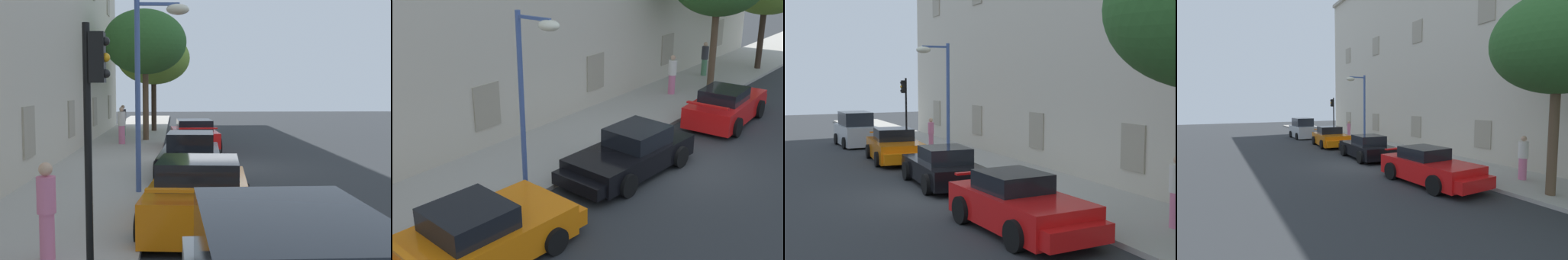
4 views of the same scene
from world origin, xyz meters
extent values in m
plane|color=#2B2D30|center=(0.00, 0.00, 0.00)|extent=(80.00, 80.00, 0.00)
cube|color=#A8A399|center=(0.00, 4.17, 0.07)|extent=(60.00, 3.70, 0.14)
cube|color=#9E937F|center=(-14.86, 5.99, 1.60)|extent=(1.10, 0.06, 1.50)
cube|color=#9E937F|center=(-8.91, 5.99, 1.60)|extent=(1.10, 0.06, 1.50)
cube|color=#9E937F|center=(-2.97, 5.99, 1.60)|extent=(1.10, 0.06, 1.50)
cube|color=#9E937F|center=(2.97, 5.99, 1.60)|extent=(1.10, 0.06, 1.50)
cube|color=#9E937F|center=(-14.86, 5.99, 8.20)|extent=(1.10, 0.06, 1.50)
cube|color=orange|center=(-7.39, 1.22, 0.55)|extent=(4.34, 2.34, 0.79)
cube|color=black|center=(-7.71, 1.25, 1.21)|extent=(1.81, 1.73, 0.53)
cube|color=orange|center=(-5.56, 1.06, 0.45)|extent=(1.41, 1.93, 0.44)
cube|color=orange|center=(-9.31, 1.39, 1.16)|extent=(0.31, 1.69, 0.06)
cylinder|color=black|center=(-6.01, 2.09, 0.33)|extent=(0.67, 0.30, 0.66)
cylinder|color=black|center=(-6.19, 0.12, 0.33)|extent=(0.67, 0.30, 0.66)
cylinder|color=black|center=(-8.60, 2.32, 0.33)|extent=(0.67, 0.30, 0.66)
cylinder|color=black|center=(-8.77, 0.34, 0.33)|extent=(0.67, 0.30, 0.66)
cube|color=black|center=(-1.42, 1.23, 0.53)|extent=(4.48, 2.13, 0.66)
cube|color=black|center=(-1.09, 1.22, 1.13)|extent=(1.84, 1.60, 0.54)
cube|color=black|center=(-3.35, 1.35, 0.45)|extent=(1.41, 1.80, 0.36)
cylinder|color=black|center=(-2.83, 0.38, 0.35)|extent=(0.71, 0.28, 0.69)
cylinder|color=black|center=(-2.72, 2.25, 0.35)|extent=(0.71, 0.28, 0.69)
cylinder|color=black|center=(-0.12, 0.22, 0.35)|extent=(0.71, 0.28, 0.69)
cylinder|color=black|center=(-0.01, 2.09, 0.35)|extent=(0.71, 0.28, 0.69)
cube|color=red|center=(4.79, 0.90, 0.58)|extent=(4.35, 2.12, 0.79)
cube|color=black|center=(4.47, 0.88, 1.21)|extent=(1.78, 1.59, 0.47)
cube|color=red|center=(6.65, 1.02, 0.48)|extent=(1.38, 1.79, 0.43)
cube|color=red|center=(2.84, 0.78, 1.20)|extent=(0.26, 1.59, 0.06)
cylinder|color=black|center=(6.04, 1.91, 0.36)|extent=(0.74, 0.28, 0.73)
cylinder|color=black|center=(6.16, 0.06, 0.36)|extent=(0.74, 0.28, 0.73)
cylinder|color=black|center=(3.42, 1.75, 0.36)|extent=(0.74, 0.28, 0.73)
cylinder|color=black|center=(3.53, -0.11, 0.36)|extent=(0.74, 0.28, 0.73)
cube|color=#B2B7BC|center=(-13.62, 0.76, 0.63)|extent=(3.66, 1.75, 1.04)
cube|color=#1E232B|center=(-13.62, 0.76, 1.51)|extent=(2.20, 1.52, 0.74)
cylinder|color=black|center=(-12.55, 1.62, 0.31)|extent=(0.63, 0.21, 0.63)
cylinder|color=black|center=(-12.52, -0.07, 0.31)|extent=(0.63, 0.21, 0.63)
cylinder|color=black|center=(-14.73, 1.58, 0.31)|extent=(0.63, 0.21, 0.63)
cylinder|color=black|center=(-14.70, -0.11, 0.31)|extent=(0.63, 0.21, 0.63)
cylinder|color=black|center=(-11.00, 2.87, 1.95)|extent=(0.10, 0.10, 3.61)
cube|color=black|center=(-11.00, 2.73, 3.30)|extent=(0.22, 0.20, 0.66)
sphere|color=black|center=(-11.00, 2.62, 3.51)|extent=(0.12, 0.12, 0.12)
sphere|color=orange|center=(-11.00, 2.62, 3.30)|extent=(0.12, 0.12, 0.12)
sphere|color=black|center=(-11.00, 2.62, 3.09)|extent=(0.12, 0.12, 0.12)
cylinder|color=#3F5999|center=(-4.55, 2.69, 2.66)|extent=(0.14, 0.14, 5.05)
cube|color=#3F5999|center=(-4.55, 2.14, 5.04)|extent=(0.08, 1.10, 0.08)
ellipsoid|color=#EAE5C6|center=(-4.55, 1.64, 4.91)|extent=(0.44, 0.60, 0.28)
cylinder|color=pink|center=(-9.72, 3.77, 0.52)|extent=(0.25, 0.25, 0.77)
cylinder|color=pink|center=(-9.72, 3.77, 1.20)|extent=(0.31, 0.31, 0.59)
sphere|color=tan|center=(-9.72, 3.77, 1.62)|extent=(0.22, 0.22, 0.22)
camera|label=1|loc=(-17.61, 1.70, 2.92)|focal=45.86mm
camera|label=2|loc=(-13.75, -6.82, 6.89)|focal=47.49mm
camera|label=3|loc=(16.34, -5.49, 3.85)|focal=49.89mm
camera|label=4|loc=(14.23, -6.78, 3.23)|focal=27.57mm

